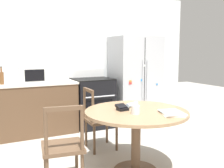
# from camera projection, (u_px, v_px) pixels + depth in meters

# --- Properties ---
(back_wall) EXTENTS (5.20, 0.10, 2.60)m
(back_wall) POSITION_uv_depth(u_px,v_px,m) (74.00, 58.00, 4.88)
(back_wall) COLOR silver
(back_wall) RESTS_ON ground_plane
(kitchen_counter) EXTENTS (2.09, 0.64, 0.90)m
(kitchen_counter) POSITION_uv_depth(u_px,v_px,m) (14.00, 110.00, 4.15)
(kitchen_counter) COLOR brown
(kitchen_counter) RESTS_ON ground_plane
(refrigerator) EXTENTS (0.93, 0.72, 1.71)m
(refrigerator) POSITION_uv_depth(u_px,v_px,m) (135.00, 79.00, 5.07)
(refrigerator) COLOR #B2B5BA
(refrigerator) RESTS_ON ground_plane
(oven_range) EXTENTS (0.70, 0.68, 1.08)m
(oven_range) POSITION_uv_depth(u_px,v_px,m) (93.00, 102.00, 4.74)
(oven_range) COLOR black
(oven_range) RESTS_ON ground_plane
(microwave) EXTENTS (0.53, 0.37, 0.27)m
(microwave) POSITION_uv_depth(u_px,v_px,m) (36.00, 74.00, 4.23)
(microwave) COLOR white
(microwave) RESTS_ON kitchen_counter
(counter_bottle) EXTENTS (0.07, 0.07, 0.29)m
(counter_bottle) POSITION_uv_depth(u_px,v_px,m) (2.00, 78.00, 3.96)
(counter_bottle) COLOR brown
(counter_bottle) RESTS_ON kitchen_counter
(dining_table) EXTENTS (1.19, 1.19, 0.74)m
(dining_table) POSITION_uv_depth(u_px,v_px,m) (136.00, 123.00, 2.89)
(dining_table) COLOR #997551
(dining_table) RESTS_ON ground_plane
(dining_chair_left) EXTENTS (0.48, 0.48, 0.90)m
(dining_chair_left) POSITION_uv_depth(u_px,v_px,m) (63.00, 148.00, 2.57)
(dining_chair_left) COLOR brown
(dining_chair_left) RESTS_ON ground_plane
(dining_chair_far) EXTENTS (0.43, 0.43, 0.90)m
(dining_chair_far) POSITION_uv_depth(u_px,v_px,m) (99.00, 120.00, 3.62)
(dining_chair_far) COLOR brown
(dining_chair_far) RESTS_ON ground_plane
(candle_glass) EXTENTS (0.09, 0.09, 0.09)m
(candle_glass) POSITION_uv_depth(u_px,v_px,m) (136.00, 110.00, 2.70)
(candle_glass) COLOR silver
(candle_glass) RESTS_ON dining_table
(folded_napkin) EXTENTS (0.20, 0.13, 0.05)m
(folded_napkin) POSITION_uv_depth(u_px,v_px,m) (132.00, 105.00, 3.06)
(folded_napkin) COLOR #A3BCDB
(folded_napkin) RESTS_ON dining_table
(wallet) EXTENTS (0.13, 0.14, 0.07)m
(wallet) POSITION_uv_depth(u_px,v_px,m) (122.00, 108.00, 2.88)
(wallet) COLOR black
(wallet) RESTS_ON dining_table
(mail_stack) EXTENTS (0.33, 0.36, 0.02)m
(mail_stack) POSITION_uv_depth(u_px,v_px,m) (172.00, 113.00, 2.70)
(mail_stack) COLOR white
(mail_stack) RESTS_ON dining_table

